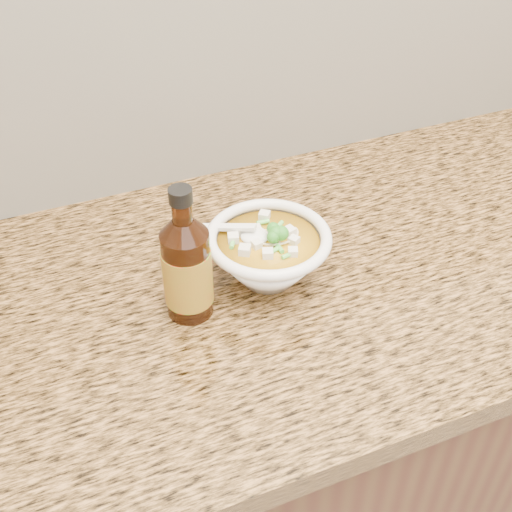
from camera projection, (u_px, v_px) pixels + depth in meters
name	position (u px, v px, depth m)	size (l,w,h in m)	color
cabinet	(338.00, 421.00, 1.35)	(4.00, 0.65, 0.86)	#371A10
counter_slab	(361.00, 257.00, 1.06)	(4.00, 0.68, 0.04)	olive
soup_bowl	(268.00, 255.00, 0.96)	(0.19, 0.19, 0.10)	white
hot_sauce_bottle	(187.00, 269.00, 0.89)	(0.08, 0.08, 0.21)	#371607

